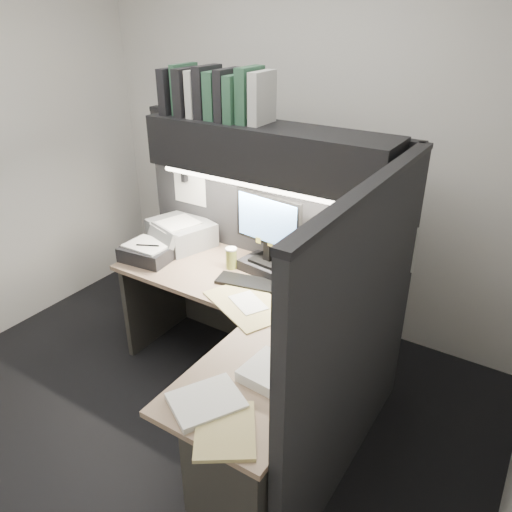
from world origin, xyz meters
name	(u,v)px	position (x,y,z in m)	size (l,w,h in m)	color
floor	(183,415)	(0.00, 0.00, 0.00)	(3.50, 3.50, 0.00)	black
wall_back	(306,146)	(0.00, 1.50, 1.35)	(3.50, 0.04, 2.70)	silver
partition_back	(268,245)	(0.03, 0.93, 0.80)	(1.90, 0.06, 1.60)	black
partition_right	(356,348)	(0.98, 0.18, 0.80)	(0.06, 1.50, 1.60)	black
desk	(239,385)	(0.43, 0.00, 0.44)	(1.70, 1.53, 0.73)	#9A7962
overhead_shelf	(267,151)	(0.12, 0.75, 1.50)	(1.55, 0.34, 0.30)	black
task_light_tube	(254,186)	(0.12, 0.61, 1.33)	(0.04, 0.04, 1.32)	white
monitor	(268,243)	(0.16, 0.71, 0.94)	(0.48, 0.26, 0.52)	black
keyboard	(251,283)	(0.16, 0.52, 0.74)	(0.43, 0.14, 0.02)	black
mousepad	(345,313)	(0.78, 0.53, 0.73)	(0.23, 0.21, 0.00)	#1B4097
mouse	(345,309)	(0.77, 0.53, 0.75)	(0.07, 0.11, 0.04)	black
telephone	(350,281)	(0.69, 0.80, 0.78)	(0.24, 0.25, 0.10)	beige
coffee_cup	(231,259)	(-0.06, 0.63, 0.80)	(0.07, 0.07, 0.13)	#AAA544
printer	(182,233)	(-0.58, 0.75, 0.81)	(0.41, 0.35, 0.17)	gray
notebook_stack	(148,252)	(-0.60, 0.44, 0.78)	(0.33, 0.27, 0.10)	black
open_folder	(248,304)	(0.27, 0.32, 0.73)	(0.50, 0.33, 0.01)	tan
paper_stack_a	(276,375)	(0.73, -0.15, 0.76)	(0.29, 0.24, 0.06)	white
paper_stack_b	(206,402)	(0.56, -0.44, 0.74)	(0.24, 0.30, 0.03)	white
manila_stack	(225,430)	(0.72, -0.53, 0.74)	(0.24, 0.31, 0.02)	tan
binder_row	(216,94)	(-0.23, 0.75, 1.79)	(0.70, 0.26, 0.31)	black
pinned_papers	(293,244)	(0.42, 0.56, 1.05)	(1.76, 1.31, 0.51)	white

